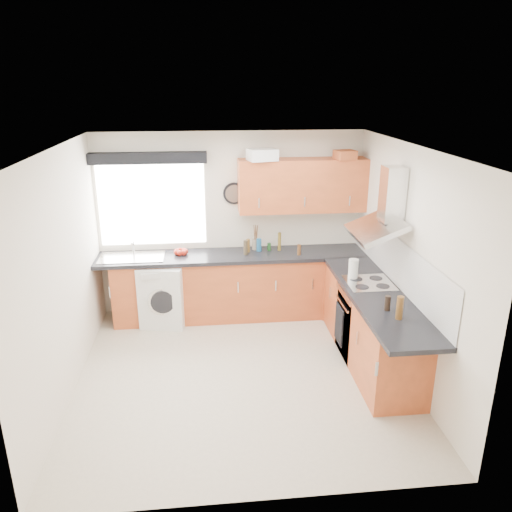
{
  "coord_description": "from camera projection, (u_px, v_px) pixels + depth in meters",
  "views": [
    {
      "loc": [
        -0.34,
        -4.83,
        3.11
      ],
      "look_at": [
        0.25,
        0.85,
        1.1
      ],
      "focal_mm": 35.0,
      "sensor_mm": 36.0,
      "label": 1
    }
  ],
  "objects": [
    {
      "name": "ground_plane",
      "position": [
        242.0,
        374.0,
        5.6
      ],
      "size": [
        3.6,
        3.6,
        0.0
      ],
      "primitive_type": "plane",
      "color": "beige"
    },
    {
      "name": "base_cab_back",
      "position": [
        226.0,
        287.0,
        6.86
      ],
      "size": [
        3.0,
        0.58,
        0.86
      ],
      "primitive_type": "cube",
      "color": "#A64822",
      "rests_on": "ground_plane"
    },
    {
      "name": "jar_3",
      "position": [
        248.0,
        246.0,
        6.76
      ],
      "size": [
        0.05,
        0.05,
        0.18
      ],
      "primitive_type": "cylinder",
      "color": "brown",
      "rests_on": "worktop_back"
    },
    {
      "name": "oven",
      "position": [
        366.0,
        322.0,
        5.88
      ],
      "size": [
        0.56,
        0.58,
        0.85
      ],
      "primitive_type": "cube",
      "color": "black",
      "rests_on": "ground_plane"
    },
    {
      "name": "jar_4",
      "position": [
        279.0,
        242.0,
        6.81
      ],
      "size": [
        0.04,
        0.04,
        0.25
      ],
      "primitive_type": "cylinder",
      "color": "brown",
      "rests_on": "worktop_back"
    },
    {
      "name": "wall_right",
      "position": [
        407.0,
        264.0,
        5.36
      ],
      "size": [
        0.02,
        3.6,
        2.5
      ],
      "primitive_type": "cube",
      "color": "silver",
      "rests_on": "ground_plane"
    },
    {
      "name": "ceiling",
      "position": [
        239.0,
        148.0,
        4.77
      ],
      "size": [
        3.6,
        3.6,
        0.02
      ],
      "primitive_type": "cube",
      "color": "white",
      "rests_on": "wall_back"
    },
    {
      "name": "base_cab_right",
      "position": [
        371.0,
        327.0,
        5.74
      ],
      "size": [
        0.58,
        2.1,
        0.86
      ],
      "primitive_type": "cube",
      "color": "#A64822",
      "rests_on": "ground_plane"
    },
    {
      "name": "window_blind",
      "position": [
        148.0,
        158.0,
        6.37
      ],
      "size": [
        1.5,
        0.18,
        0.14
      ],
      "primitive_type": "cube",
      "color": "black",
      "rests_on": "wall_back"
    },
    {
      "name": "splashback",
      "position": [
        396.0,
        261.0,
        5.66
      ],
      "size": [
        0.01,
        3.0,
        0.54
      ],
      "primitive_type": "cube",
      "color": "white",
      "rests_on": "wall_right"
    },
    {
      "name": "hob_plate",
      "position": [
        369.0,
        283.0,
        5.72
      ],
      "size": [
        0.52,
        0.52,
        0.01
      ],
      "primitive_type": "cube",
      "color": "silver",
      "rests_on": "worktop_right"
    },
    {
      "name": "washing_machine",
      "position": [
        164.0,
        293.0,
        6.68
      ],
      "size": [
        0.66,
        0.64,
        0.84
      ],
      "primitive_type": "cube",
      "rotation": [
        0.0,
        0.0,
        -0.17
      ],
      "color": "silver",
      "rests_on": "ground_plane"
    },
    {
      "name": "bottle_1",
      "position": [
        400.0,
        310.0,
        4.86
      ],
      "size": [
        0.06,
        0.06,
        0.17
      ],
      "primitive_type": "cylinder",
      "color": "black",
      "rests_on": "worktop_right"
    },
    {
      "name": "worktop_back",
      "position": [
        233.0,
        256.0,
        6.71
      ],
      "size": [
        3.6,
        0.62,
        0.05
      ],
      "primitive_type": "cube",
      "color": "black",
      "rests_on": "base_cab_back"
    },
    {
      "name": "jar_1",
      "position": [
        259.0,
        245.0,
        6.8
      ],
      "size": [
        0.07,
        0.07,
        0.17
      ],
      "primitive_type": "cylinder",
      "color": "#1C5786",
      "rests_on": "worktop_back"
    },
    {
      "name": "kitchen_roll",
      "position": [
        353.0,
        269.0,
        5.81
      ],
      "size": [
        0.13,
        0.13,
        0.25
      ],
      "primitive_type": "cylinder",
      "rotation": [
        0.0,
        0.0,
        0.21
      ],
      "color": "silver",
      "rests_on": "worktop_right"
    },
    {
      "name": "bottle_0",
      "position": [
        400.0,
        308.0,
        4.84
      ],
      "size": [
        0.07,
        0.07,
        0.23
      ],
      "primitive_type": "cylinder",
      "color": "brown",
      "rests_on": "worktop_right"
    },
    {
      "name": "window",
      "position": [
        152.0,
        204.0,
        6.66
      ],
      "size": [
        1.4,
        0.02,
        1.1
      ],
      "primitive_type": "cube",
      "color": "silver",
      "rests_on": "wall_back"
    },
    {
      "name": "worktop_right",
      "position": [
        378.0,
        296.0,
        5.45
      ],
      "size": [
        0.62,
        2.42,
        0.05
      ],
      "primitive_type": "cube",
      "color": "black",
      "rests_on": "base_cab_right"
    },
    {
      "name": "upper_cabinets",
      "position": [
        302.0,
        185.0,
        6.62
      ],
      "size": [
        1.7,
        0.35,
        0.7
      ],
      "primitive_type": "cube",
      "color": "#A64822",
      "rests_on": "wall_back"
    },
    {
      "name": "jar_5",
      "position": [
        269.0,
        247.0,
        6.82
      ],
      "size": [
        0.05,
        0.05,
        0.11
      ],
      "primitive_type": "cylinder",
      "color": "#184519",
      "rests_on": "worktop_back"
    },
    {
      "name": "bottle_2",
      "position": [
        387.0,
        303.0,
        5.03
      ],
      "size": [
        0.06,
        0.06,
        0.15
      ],
      "primitive_type": "cylinder",
      "color": "black",
      "rests_on": "worktop_right"
    },
    {
      "name": "base_cab_corner",
      "position": [
        340.0,
        283.0,
        7.01
      ],
      "size": [
        0.6,
        0.6,
        0.86
      ],
      "primitive_type": "cube",
      "color": "#A64822",
      "rests_on": "ground_plane"
    },
    {
      "name": "sink",
      "position": [
        132.0,
        255.0,
        6.56
      ],
      "size": [
        0.84,
        0.46,
        0.1
      ],
      "primitive_type": null,
      "color": "silver",
      "rests_on": "worktop_back"
    },
    {
      "name": "jar_2",
      "position": [
        299.0,
        250.0,
        6.65
      ],
      "size": [
        0.05,
        0.05,
        0.15
      ],
      "primitive_type": "cylinder",
      "color": "brown",
      "rests_on": "worktop_back"
    },
    {
      "name": "casserole",
      "position": [
        262.0,
        155.0,
        6.32
      ],
      "size": [
        0.41,
        0.34,
        0.15
      ],
      "primitive_type": "cube",
      "rotation": [
        0.0,
        0.0,
        0.25
      ],
      "color": "silver",
      "rests_on": "upper_cabinets"
    },
    {
      "name": "wall_front",
      "position": [
        260.0,
        362.0,
        3.49
      ],
      "size": [
        3.6,
        0.02,
        2.5
      ],
      "primitive_type": "cube",
      "color": "silver",
      "rests_on": "ground_plane"
    },
    {
      "name": "tomato_cluster",
      "position": [
        181.0,
        252.0,
        6.68
      ],
      "size": [
        0.18,
        0.18,
        0.08
      ],
      "primitive_type": null,
      "rotation": [
        0.0,
        0.0,
        -0.11
      ],
      "color": "red",
      "rests_on": "worktop_back"
    },
    {
      "name": "extractor_hood",
      "position": [
        384.0,
        211.0,
        5.45
      ],
      "size": [
        0.52,
        0.78,
        0.66
      ],
      "primitive_type": null,
      "color": "silver",
      "rests_on": "wall_right"
    },
    {
      "name": "wall_left",
      "position": [
        62.0,
        277.0,
        5.01
      ],
      "size": [
        0.02,
        3.6,
        2.5
      ],
      "primitive_type": "cube",
      "color": "silver",
      "rests_on": "ground_plane"
    },
    {
      "name": "wall_clock",
      "position": [
        234.0,
        194.0,
        6.7
      ],
      "size": [
        0.3,
        0.04,
        0.3
      ],
      "primitive_type": "cylinder",
      "rotation": [
        1.57,
        0.0,
        0.0
      ],
      "color": "black",
      "rests_on": "wall_back"
    },
    {
      "name": "wall_back",
      "position": [
        231.0,
        224.0,
        6.87
      ],
      "size": [
        3.6,
        0.02,
        2.5
      ],
      "primitive_type": "cube",
      "color": "silver",
      "rests_on": "ground_plane"
    },
    {
      "name": "utensil_pot",
      "position": [
        256.0,
        244.0,
        6.87
      ],
      "size": [
        0.12,
        0.12,
        0.14
      ],
      "primitive_type": "cylinder",
      "rotation": [
        0.0,
        0.0,
        0.19
      ],
      "color": "gray",
      "rests_on": "worktop_back"
    },
    {
      "name": "storage_box",
      "position": [
        345.0,
        155.0,
        6.44
      ],
      "size": [
        0.3,
        0.26,
        0.12
      ],
      "primitive_type": "cube",
      "rotation": [
        0.0,
        0.0,
        0.23
      ],
      "color": "#B75229",
      "rests_on": "upper_cabinets"
    },
    {
      "name": "jar_0",
      "position": [
        246.0,
        248.0,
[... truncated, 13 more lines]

